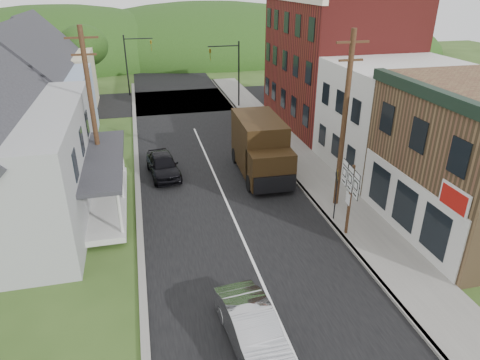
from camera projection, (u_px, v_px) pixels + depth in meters
ground at (251, 257)px, 18.64m from camera, size 120.00×120.00×0.00m
road at (211, 168)px, 27.44m from camera, size 9.00×90.00×0.02m
cross_road at (182, 101)px, 42.39m from camera, size 60.00×9.00×0.02m
sidewalk_right at (309, 170)px, 26.88m from camera, size 2.80×55.00×0.15m
curb_right at (289, 172)px, 26.60m from camera, size 0.20×55.00×0.15m
curb_left at (138, 188)px, 24.68m from camera, size 0.30×55.00×0.12m
storefront_white at (398, 118)px, 26.21m from camera, size 8.00×7.00×6.50m
storefront_red at (335, 62)px, 33.82m from camera, size 8.00×12.00×10.00m
house_blue at (37, 94)px, 29.71m from camera, size 7.14×8.16×7.28m
house_cream at (50, 70)px, 37.52m from camera, size 7.14×8.16×7.28m
utility_pole_right at (344, 122)px, 20.90m from camera, size 1.60×0.26×9.00m
utility_pole_left at (93, 112)px, 22.33m from camera, size 1.60×0.26×9.00m
traffic_signal_right at (231, 67)px, 38.60m from camera, size 2.87×0.20×6.00m
traffic_signal_left at (133, 58)px, 42.96m from camera, size 2.87×0.20×6.00m
tree_left_d at (84, 46)px, 42.82m from camera, size 4.80×4.80×6.94m
forested_ridge at (162, 56)px, 67.02m from camera, size 90.00×30.00×16.00m
silver_sedan at (252, 329)px, 13.88m from camera, size 1.88×4.29×1.37m
dark_sedan at (163, 165)px, 26.02m from camera, size 2.13×4.32×1.42m
delivery_van at (261, 148)px, 25.74m from camera, size 2.73×6.27×3.47m
route_sign_cluster at (350, 190)px, 19.17m from camera, size 0.28×1.98×3.47m
warning_sign at (336, 187)px, 20.60m from camera, size 0.24×0.72×2.70m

